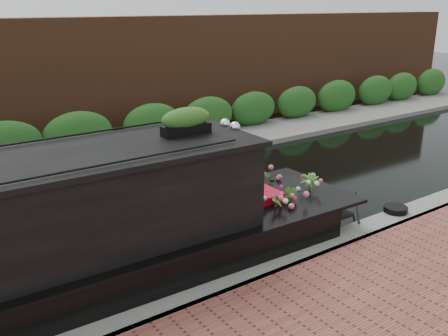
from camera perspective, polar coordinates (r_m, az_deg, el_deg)
ground at (r=11.05m, az=-6.70°, el=-5.35°), size 80.00×80.00×0.00m
near_bank_coping at (r=8.60m, az=4.26°, el=-12.60°), size 40.00×0.60×0.50m
far_bank_path at (r=14.66m, az=-14.67°, el=0.18°), size 40.00×2.40×0.34m
far_hedge at (r=15.47m, az=-15.88°, el=1.02°), size 40.00×1.10×2.80m
far_brick_wall at (r=17.40m, az=-18.26°, el=2.68°), size 40.00×1.00×8.00m
rope_fender at (r=11.10m, az=11.30°, el=-4.40°), size 0.38×0.41×0.38m
coiled_mooring_rope at (r=11.08m, az=19.03°, el=-4.47°), size 0.49×0.49×0.12m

